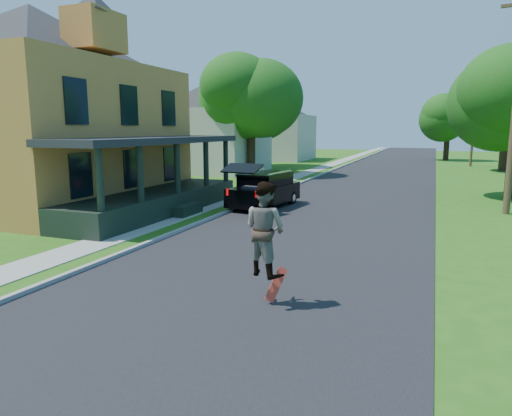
% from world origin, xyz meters
% --- Properties ---
extents(ground, '(140.00, 140.00, 0.00)m').
position_xyz_m(ground, '(0.00, 0.00, 0.00)').
color(ground, '#285811').
rests_on(ground, ground).
extents(street, '(8.00, 120.00, 0.02)m').
position_xyz_m(street, '(0.00, 20.00, 0.00)').
color(street, black).
rests_on(street, ground).
extents(curb, '(0.15, 120.00, 0.12)m').
position_xyz_m(curb, '(-4.05, 20.00, 0.00)').
color(curb, gray).
rests_on(curb, ground).
extents(sidewalk, '(1.30, 120.00, 0.03)m').
position_xyz_m(sidewalk, '(-5.60, 20.00, 0.00)').
color(sidewalk, gray).
rests_on(sidewalk, ground).
extents(front_walk, '(6.50, 1.20, 0.03)m').
position_xyz_m(front_walk, '(-9.50, 6.00, 0.00)').
color(front_walk, gray).
rests_on(front_walk, ground).
extents(main_house, '(15.56, 15.56, 10.10)m').
position_xyz_m(main_house, '(-12.80, 5.99, 4.92)').
color(main_house, '#C8763A').
rests_on(main_house, ground).
extents(neighbor_house_mid, '(12.78, 12.78, 8.30)m').
position_xyz_m(neighbor_house_mid, '(-13.50, 24.00, 4.19)').
color(neighbor_house_mid, '#BBB6A6').
rests_on(neighbor_house_mid, ground).
extents(neighbor_house_far, '(12.78, 12.78, 8.30)m').
position_xyz_m(neighbor_house_far, '(-13.50, 40.00, 4.19)').
color(neighbor_house_far, '#BBB6A6').
rests_on(neighbor_house_far, ground).
extents(black_suv, '(2.18, 4.59, 2.06)m').
position_xyz_m(black_suv, '(-3.13, 8.92, 0.79)').
color(black_suv, black).
rests_on(black_suv, ground).
extents(skateboarder, '(1.10, 1.00, 1.85)m').
position_xyz_m(skateboarder, '(0.84, -1.82, 1.54)').
color(skateboarder, black).
rests_on(skateboarder, ground).
extents(skateboard, '(0.36, 0.43, 0.70)m').
position_xyz_m(skateboard, '(1.03, -1.67, 0.36)').
color(skateboard, '#B6240F').
rests_on(skateboard, ground).
extents(tree_left_mid, '(7.59, 7.38, 9.94)m').
position_xyz_m(tree_left_mid, '(-9.17, 22.27, 6.43)').
color(tree_left_mid, black).
rests_on(tree_left_mid, ground).
extents(tree_left_far, '(5.99, 5.76, 8.77)m').
position_xyz_m(tree_left_far, '(-10.89, 30.02, 5.68)').
color(tree_left_far, black).
rests_on(tree_left_far, ground).
extents(tree_right_mid, '(7.91, 7.71, 9.75)m').
position_xyz_m(tree_right_mid, '(9.04, 32.70, 6.25)').
color(tree_right_mid, black).
rests_on(tree_right_mid, ground).
extents(tree_right_far, '(5.35, 5.18, 7.80)m').
position_xyz_m(tree_right_far, '(4.96, 45.76, 5.01)').
color(tree_right_far, black).
rests_on(tree_right_far, ground).
extents(utility_pole_far, '(1.42, 0.48, 8.77)m').
position_xyz_m(utility_pole_far, '(7.00, 37.26, 4.52)').
color(utility_pole_far, '#4B3423').
rests_on(utility_pole_far, ground).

